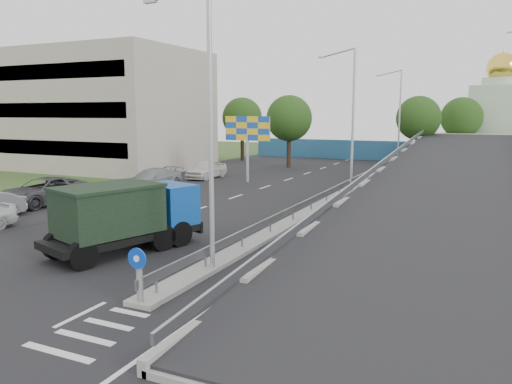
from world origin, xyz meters
The scene contains 22 objects.
ground centered at (0.00, 0.00, 0.00)m, with size 160.00×160.00×0.00m, color #2D4C1E.
road_surface centered at (-3.00, 20.00, 0.00)m, with size 26.00×90.00×0.04m, color black.
parking_strip centered at (-16.00, 20.00, 0.00)m, with size 8.00×90.00×0.05m, color black.
median centered at (0.00, 24.00, 0.10)m, with size 1.00×44.00×0.20m, color gray.
overpass_ramp centered at (7.50, 24.00, 1.75)m, with size 10.00×50.00×3.50m.
median_guardrail centered at (0.00, 24.00, 0.75)m, with size 0.09×44.00×0.71m.
sign_bollard centered at (0.00, 2.17, 1.03)m, with size 0.64×0.23×1.67m.
lamp_post_near centered at (0.11, 6.00, 5.81)m, with size 2.74×0.18×10.08m.
lamp_post_mid centered at (0.11, 26.00, 5.81)m, with size 2.74×0.18×10.08m.
lamp_post_far centered at (0.11, 46.00, 5.81)m, with size 2.74×0.18×10.08m.
beige_building centered at (-30.00, 32.00, 6.00)m, with size 24.00×14.00×12.00m, color #A89C8D.
blue_wall centered at (-4.00, 52.00, 1.20)m, with size 30.00×0.50×2.40m, color #246A86.
church centered at (10.00, 60.00, 5.31)m, with size 7.00×7.00×13.80m.
billboard centered at (-9.00, 28.00, 4.19)m, with size 4.00×0.24×5.50m.
tree_left_mid centered at (-10.00, 40.00, 5.18)m, with size 4.80×4.80×7.60m.
tree_median_far centered at (2.00, 48.00, 5.18)m, with size 4.80×4.80×7.60m.
tree_left_far centered at (-18.00, 45.00, 5.18)m, with size 4.80×4.80×7.60m.
tree_ramp_far centered at (6.00, 55.00, 5.18)m, with size 4.80×4.80×7.60m.
dump_truck centered at (-4.38, 6.96, 1.60)m, with size 4.28×6.99×2.90m.
parked_car_c centered at (-16.19, 13.32, 0.85)m, with size 2.82×6.12×1.70m, color #3B3A3F.
parked_car_d centered at (-13.95, 21.53, 0.78)m, with size 2.19×5.39×1.56m, color #94989C.
parked_car_e centered at (-13.40, 28.70, 0.82)m, with size 1.94×4.81×1.64m, color silver.
Camera 1 is at (9.16, -9.23, 5.79)m, focal length 35.00 mm.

